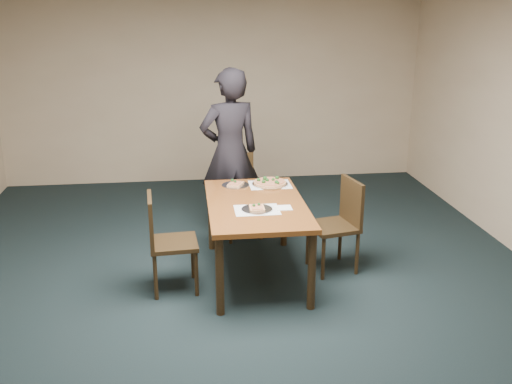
{
  "coord_description": "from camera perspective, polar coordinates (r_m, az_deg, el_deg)",
  "views": [
    {
      "loc": [
        -0.41,
        -4.22,
        2.5
      ],
      "look_at": [
        0.21,
        0.75,
        0.85
      ],
      "focal_mm": 40.0,
      "sensor_mm": 36.0,
      "label": 1
    }
  ],
  "objects": [
    {
      "name": "chair_right",
      "position": [
        5.6,
        8.45,
        -2.73
      ],
      "size": [
        0.5,
        0.5,
        0.91
      ],
      "rotation": [
        0.0,
        0.0,
        -1.37
      ],
      "color": "black",
      "rests_on": "ground"
    },
    {
      "name": "napkin",
      "position": [
        5.15,
        2.8,
        -1.59
      ],
      "size": [
        0.14,
        0.14,
        0.01
      ],
      "primitive_type": "cube",
      "rotation": [
        0.0,
        0.0,
        -0.01
      ],
      "color": "white",
      "rests_on": "dining_table"
    },
    {
      "name": "chair_left",
      "position": [
        5.19,
        -9.13,
        -4.49
      ],
      "size": [
        0.45,
        0.45,
        0.91
      ],
      "rotation": [
        0.0,
        0.0,
        1.64
      ],
      "color": "black",
      "rests_on": "ground"
    },
    {
      "name": "pizza_pan",
      "position": [
        5.81,
        1.4,
        0.95
      ],
      "size": [
        0.37,
        0.37,
        0.08
      ],
      "color": "silver",
      "rests_on": "dining_table"
    },
    {
      "name": "diner",
      "position": [
        6.35,
        -2.65,
        3.97
      ],
      "size": [
        0.77,
        0.61,
        1.87
      ],
      "primitive_type": "imported",
      "rotation": [
        0.0,
        0.0,
        3.41
      ],
      "color": "black",
      "rests_on": "ground"
    },
    {
      "name": "room_shell",
      "position": [
        4.31,
        -1.61,
        8.06
      ],
      "size": [
        8.0,
        8.0,
        8.0
      ],
      "color": "#CAAD8C",
      "rests_on": "ground"
    },
    {
      "name": "slice_plate_far",
      "position": [
        5.79,
        -2.07,
        0.75
      ],
      "size": [
        0.28,
        0.28,
        0.06
      ],
      "color": "silver",
      "rests_on": "dining_table"
    },
    {
      "name": "placemat_near",
      "position": [
        5.1,
        0.09,
        -1.8
      ],
      "size": [
        0.4,
        0.3,
        0.0
      ],
      "primitive_type": "cube",
      "color": "white",
      "rests_on": "dining_table"
    },
    {
      "name": "placemat_main",
      "position": [
        5.81,
        1.4,
        0.74
      ],
      "size": [
        0.42,
        0.32,
        0.0
      ],
      "primitive_type": "cube",
      "color": "white",
      "rests_on": "dining_table"
    },
    {
      "name": "dining_table",
      "position": [
        5.33,
        0.0,
        -1.96
      ],
      "size": [
        0.9,
        1.5,
        0.75
      ],
      "color": "#5E2F12",
      "rests_on": "ground"
    },
    {
      "name": "slice_plate_near",
      "position": [
        5.1,
        0.09,
        -1.67
      ],
      "size": [
        0.28,
        0.28,
        0.05
      ],
      "color": "silver",
      "rests_on": "dining_table"
    },
    {
      "name": "ground",
      "position": [
        4.92,
        -1.43,
        -12.29
      ],
      "size": [
        8.0,
        8.0,
        0.0
      ],
      "primitive_type": "plane",
      "color": "black",
      "rests_on": "ground"
    },
    {
      "name": "chair_far",
      "position": [
        6.4,
        -1.75,
        0.18
      ],
      "size": [
        0.5,
        0.5,
        0.91
      ],
      "rotation": [
        0.0,
        0.0,
        0.22
      ],
      "color": "black",
      "rests_on": "ground"
    }
  ]
}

